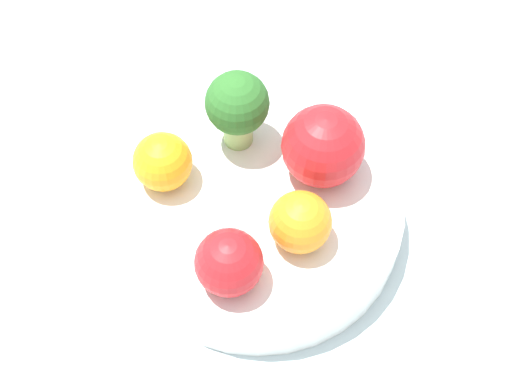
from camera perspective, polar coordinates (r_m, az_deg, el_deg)
ground_plane at (r=0.56m, az=-0.00°, el=-3.66°), size 6.00×6.00×0.00m
table_surface at (r=0.55m, az=-0.00°, el=-3.14°), size 1.20×1.20×0.02m
bowl at (r=0.52m, az=-0.00°, el=-1.64°), size 0.21×0.21×0.03m
broccoli at (r=0.51m, az=-1.75°, el=6.90°), size 0.05×0.05×0.07m
apple_red at (r=0.46m, az=-2.46°, el=-5.66°), size 0.05×0.05×0.05m
apple_green at (r=0.50m, az=5.14°, el=3.68°), size 0.06×0.06×0.06m
orange_front at (r=0.51m, az=-7.73°, el=2.42°), size 0.04×0.04×0.04m
orange_back at (r=0.48m, az=3.29°, el=-2.42°), size 0.04×0.04×0.04m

